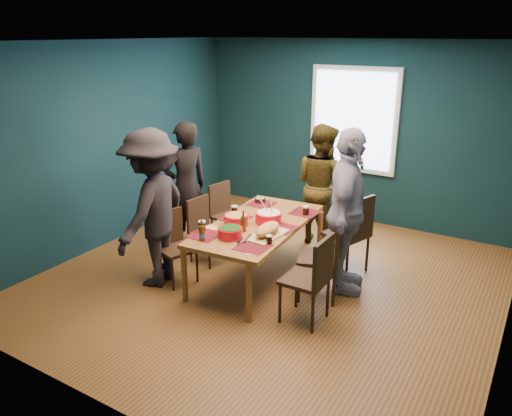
{
  "coord_description": "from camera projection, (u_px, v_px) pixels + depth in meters",
  "views": [
    {
      "loc": [
        2.59,
        -4.62,
        2.79
      ],
      "look_at": [
        -0.15,
        -0.08,
        0.91
      ],
      "focal_mm": 35.0,
      "sensor_mm": 36.0,
      "label": 1
    }
  ],
  "objects": [
    {
      "name": "person_right",
      "position": [
        347.0,
        213.0,
        5.42
      ],
      "size": [
        0.74,
        1.18,
        1.86
      ],
      "primitive_type": "imported",
      "rotation": [
        0.0,
        0.0,
        1.85
      ],
      "color": "white",
      "rests_on": "floor"
    },
    {
      "name": "bowl_dumpling",
      "position": [
        269.0,
        217.0,
        5.74
      ],
      "size": [
        0.31,
        0.31,
        0.29
      ],
      "color": "red",
      "rests_on": "dining_table"
    },
    {
      "name": "person_far_left",
      "position": [
        186.0,
        187.0,
        6.53
      ],
      "size": [
        0.63,
        0.74,
        1.73
      ],
      "primitive_type": "imported",
      "rotation": [
        0.0,
        0.0,
        4.31
      ],
      "color": "black",
      "rests_on": "floor"
    },
    {
      "name": "dining_table",
      "position": [
        258.0,
        229.0,
        5.76
      ],
      "size": [
        1.07,
        1.93,
        0.71
      ],
      "rotation": [
        0.0,
        0.0,
        0.07
      ],
      "color": "#A27330",
      "rests_on": "floor"
    },
    {
      "name": "person_near_left",
      "position": [
        152.0,
        209.0,
        5.61
      ],
      "size": [
        0.87,
        1.27,
        1.82
      ],
      "primitive_type": "imported",
      "rotation": [
        0.0,
        0.0,
        4.89
      ],
      "color": "black",
      "rests_on": "floor"
    },
    {
      "name": "person_back",
      "position": [
        322.0,
        185.0,
        6.74
      ],
      "size": [
        0.99,
        0.89,
        1.66
      ],
      "primitive_type": "imported",
      "rotation": [
        0.0,
        0.0,
        2.75
      ],
      "color": "black",
      "rests_on": "floor"
    },
    {
      "name": "cola_glass_d",
      "position": [
        235.0,
        210.0,
        6.01
      ],
      "size": [
        0.08,
        0.08,
        0.11
      ],
      "color": "black",
      "rests_on": "dining_table"
    },
    {
      "name": "chair_right_far",
      "position": [
        353.0,
        229.0,
        5.93
      ],
      "size": [
        0.56,
        0.56,
        0.98
      ],
      "rotation": [
        0.0,
        0.0,
        -0.32
      ],
      "color": "#311E10",
      "rests_on": "floor"
    },
    {
      "name": "small_bowl",
      "position": [
        260.0,
        200.0,
        6.43
      ],
      "size": [
        0.14,
        0.14,
        0.06
      ],
      "color": "black",
      "rests_on": "dining_table"
    },
    {
      "name": "napkin_c",
      "position": [
        254.0,
        252.0,
        4.98
      ],
      "size": [
        0.19,
        0.19,
        0.0
      ],
      "primitive_type": "cube",
      "rotation": [
        0.0,
        0.0,
        0.33
      ],
      "color": "#EE7064",
      "rests_on": "dining_table"
    },
    {
      "name": "chair_left_far",
      "position": [
        225.0,
        210.0,
        6.8
      ],
      "size": [
        0.45,
        0.45,
        0.86
      ],
      "rotation": [
        0.0,
        0.0,
        -0.18
      ],
      "color": "#311E10",
      "rests_on": "floor"
    },
    {
      "name": "chair_left_mid",
      "position": [
        204.0,
        225.0,
        6.31
      ],
      "size": [
        0.42,
        0.42,
        0.83
      ],
      "rotation": [
        0.0,
        0.0,
        -0.12
      ],
      "color": "#311E10",
      "rests_on": "floor"
    },
    {
      "name": "cutting_board",
      "position": [
        267.0,
        231.0,
        5.36
      ],
      "size": [
        0.32,
        0.65,
        0.14
      ],
      "rotation": [
        0.0,
        0.0,
        -0.08
      ],
      "color": "tan",
      "rests_on": "dining_table"
    },
    {
      "name": "room",
      "position": [
        283.0,
        163.0,
        5.68
      ],
      "size": [
        5.01,
        5.01,
        2.71
      ],
      "color": "brown",
      "rests_on": "ground"
    },
    {
      "name": "beer_bottle_b",
      "position": [
        243.0,
        224.0,
        5.47
      ],
      "size": [
        0.06,
        0.06,
        0.24
      ],
      "color": "#462B0C",
      "rests_on": "dining_table"
    },
    {
      "name": "cola_glass_a",
      "position": [
        202.0,
        225.0,
        5.51
      ],
      "size": [
        0.08,
        0.08,
        0.11
      ],
      "color": "black",
      "rests_on": "dining_table"
    },
    {
      "name": "cola_glass_c",
      "position": [
        306.0,
        210.0,
        5.98
      ],
      "size": [
        0.08,
        0.08,
        0.11
      ],
      "color": "black",
      "rests_on": "dining_table"
    },
    {
      "name": "chair_left_near",
      "position": [
        173.0,
        241.0,
        5.81
      ],
      "size": [
        0.49,
        0.49,
        0.84
      ],
      "rotation": [
        0.0,
        0.0,
        -0.33
      ],
      "color": "#311E10",
      "rests_on": "floor"
    },
    {
      "name": "chair_right_near",
      "position": [
        313.0,
        274.0,
        4.9
      ],
      "size": [
        0.42,
        0.42,
        0.93
      ],
      "rotation": [
        0.0,
        0.0,
        -0.0
      ],
      "color": "#311E10",
      "rests_on": "floor"
    },
    {
      "name": "napkin_a",
      "position": [
        288.0,
        228.0,
        5.59
      ],
      "size": [
        0.14,
        0.14,
        0.0
      ],
      "primitive_type": "cube",
      "rotation": [
        0.0,
        0.0,
        -0.12
      ],
      "color": "#EE7064",
      "rests_on": "dining_table"
    },
    {
      "name": "bowl_salad",
      "position": [
        236.0,
        219.0,
        5.69
      ],
      "size": [
        0.28,
        0.28,
        0.12
      ],
      "color": "red",
      "rests_on": "dining_table"
    },
    {
      "name": "chair_right_mid",
      "position": [
        328.0,
        251.0,
        5.37
      ],
      "size": [
        0.55,
        0.55,
        0.96
      ],
      "rotation": [
        0.0,
        0.0,
        0.33
      ],
      "color": "#311E10",
      "rests_on": "floor"
    },
    {
      "name": "beer_bottle_a",
      "position": [
        202.0,
        233.0,
        5.24
      ],
      "size": [
        0.06,
        0.06,
        0.23
      ],
      "color": "#462B0C",
      "rests_on": "dining_table"
    },
    {
      "name": "cola_glass_b",
      "position": [
        269.0,
        239.0,
        5.17
      ],
      "size": [
        0.07,
        0.07,
        0.09
      ],
      "color": "black",
      "rests_on": "dining_table"
    },
    {
      "name": "napkin_b",
      "position": [
        210.0,
        228.0,
        5.59
      ],
      "size": [
        0.17,
        0.17,
        0.0
      ],
      "primitive_type": "cube",
      "rotation": [
        0.0,
        0.0,
        -0.14
      ],
      "color": "#EE7064",
      "rests_on": "dining_table"
    },
    {
      "name": "bowl_herbs",
      "position": [
        230.0,
        232.0,
        5.32
      ],
      "size": [
        0.26,
        0.26,
        0.12
      ],
      "color": "red",
      "rests_on": "dining_table"
    }
  ]
}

